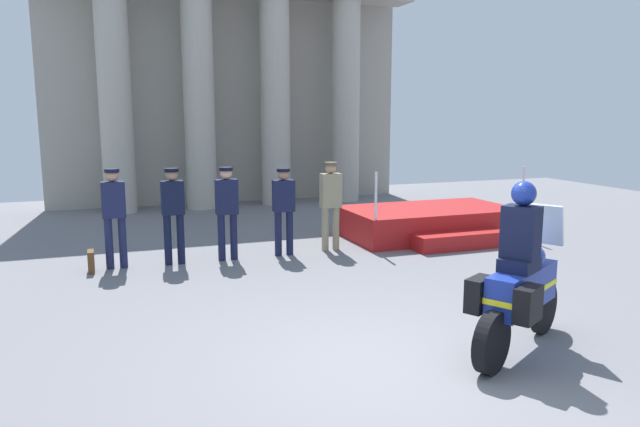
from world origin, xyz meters
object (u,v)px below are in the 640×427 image
reviewing_stand (430,223)px  officer_in_row_4 (331,199)px  officer_in_row_3 (284,204)px  motorcycle_with_rider (520,283)px  officer_in_row_1 (173,208)px  officer_in_row_0 (114,210)px  officer_in_row_2 (227,206)px  briefcase_on_ground (91,261)px

reviewing_stand → officer_in_row_4: bearing=-169.8°
officer_in_row_3 → motorcycle_with_rider: bearing=102.0°
officer_in_row_1 → officer_in_row_3: size_ratio=1.04×
officer_in_row_1 → reviewing_stand: bearing=-174.1°
officer_in_row_0 → officer_in_row_3: (2.93, -0.08, -0.05)m
officer_in_row_3 → officer_in_row_4: 0.96m
reviewing_stand → officer_in_row_2: officer_in_row_2 is taller
reviewing_stand → officer_in_row_4: 2.56m
officer_in_row_0 → briefcase_on_ground: bearing=17.5°
officer_in_row_0 → officer_in_row_4: (3.88, 0.00, -0.00)m
officer_in_row_1 → officer_in_row_2: officer_in_row_1 is taller
reviewing_stand → motorcycle_with_rider: bearing=-111.9°
reviewing_stand → officer_in_row_3: bearing=-171.2°
motorcycle_with_rider → officer_in_row_4: bearing=61.5°
officer_in_row_3 → briefcase_on_ground: bearing=1.2°
officer_in_row_1 → briefcase_on_ground: bearing=3.0°
officer_in_row_3 → officer_in_row_4: officer_in_row_4 is taller
officer_in_row_1 → officer_in_row_4: 2.93m
officer_in_row_3 → officer_in_row_0: bearing=-1.1°
motorcycle_with_rider → briefcase_on_ground: (-4.40, 5.20, -0.61)m
officer_in_row_4 → briefcase_on_ground: size_ratio=4.69×
officer_in_row_0 → motorcycle_with_rider: (4.00, -5.33, -0.20)m
officer_in_row_2 → motorcycle_with_rider: size_ratio=0.88×
officer_in_row_1 → motorcycle_with_rider: motorcycle_with_rider is taller
officer_in_row_1 → officer_in_row_3: 1.97m
officer_in_row_4 → briefcase_on_ground: 4.37m
officer_in_row_1 → officer_in_row_3: bearing=179.9°
officer_in_row_3 → motorcycle_with_rider: size_ratio=0.85×
motorcycle_with_rider → briefcase_on_ground: 6.84m
officer_in_row_2 → officer_in_row_0: bearing=-2.0°
officer_in_row_3 → motorcycle_with_rider: motorcycle_with_rider is taller
officer_in_row_0 → officer_in_row_3: officer_in_row_0 is taller
officer_in_row_1 → briefcase_on_ground: (-1.36, -0.06, -0.81)m
officer_in_row_0 → officer_in_row_3: bearing=178.9°
officer_in_row_2 → briefcase_on_ground: size_ratio=4.62×
officer_in_row_0 → briefcase_on_ground: officer_in_row_0 is taller
officer_in_row_0 → officer_in_row_1: officer_in_row_0 is taller
officer_in_row_3 → briefcase_on_ground: 3.42m
officer_in_row_0 → officer_in_row_3: 2.93m
officer_in_row_4 → officer_in_row_0: bearing=0.6°
reviewing_stand → officer_in_row_3: size_ratio=2.18×
motorcycle_with_rider → reviewing_stand: bearing=38.4°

